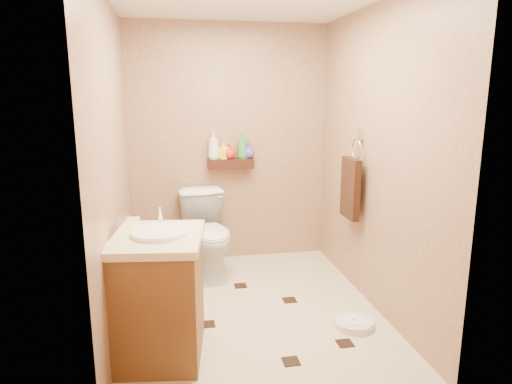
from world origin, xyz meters
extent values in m
plane|color=beige|center=(0.00, 0.00, 0.00)|extent=(2.50, 2.50, 0.00)
cube|color=#9E7A5A|center=(0.00, 1.25, 1.20)|extent=(2.00, 0.04, 2.40)
cube|color=#9E7A5A|center=(0.00, -1.25, 1.20)|extent=(2.00, 0.04, 2.40)
cube|color=#9E7A5A|center=(-1.00, 0.00, 1.20)|extent=(0.04, 2.50, 2.40)
cube|color=#9E7A5A|center=(1.00, 0.00, 1.20)|extent=(0.04, 2.50, 2.40)
cube|color=#36180E|center=(0.00, 1.17, 1.02)|extent=(0.46, 0.14, 0.10)
cube|color=black|center=(-0.37, -0.18, 0.00)|extent=(0.11, 0.11, 0.01)
cube|color=black|center=(0.35, 0.11, 0.00)|extent=(0.11, 0.11, 0.01)
cube|color=black|center=(0.13, -0.77, 0.00)|extent=(0.11, 0.11, 0.01)
cube|color=black|center=(-0.55, 0.48, 0.00)|extent=(0.11, 0.11, 0.01)
cube|color=black|center=(0.56, -0.63, 0.00)|extent=(0.11, 0.11, 0.01)
cube|color=black|center=(-0.02, 0.47, 0.00)|extent=(0.11, 0.11, 0.01)
imported|color=white|center=(-0.27, 0.83, 0.40)|extent=(0.54, 0.83, 0.79)
cube|color=brown|center=(-0.70, -0.50, 0.39)|extent=(0.61, 0.71, 0.78)
cube|color=beige|center=(-0.70, -0.50, 0.81)|extent=(0.65, 0.75, 0.05)
cylinder|color=white|center=(-0.68, -0.50, 0.84)|extent=(0.36, 0.36, 0.05)
cylinder|color=silver|center=(-0.68, -0.28, 0.91)|extent=(0.03, 0.03, 0.12)
cylinder|color=silver|center=(0.71, -0.41, 0.03)|extent=(0.33, 0.33, 0.05)
cylinder|color=white|center=(0.71, -0.41, 0.06)|extent=(0.17, 0.17, 0.01)
cylinder|color=#1B6E60|center=(-0.82, 0.65, 0.06)|extent=(0.11, 0.11, 0.12)
cylinder|color=silver|center=(-0.82, 0.65, 0.28)|extent=(0.02, 0.02, 0.34)
sphere|color=silver|center=(-0.82, 0.65, 0.44)|extent=(0.08, 0.08, 0.08)
cube|color=silver|center=(0.98, 0.25, 1.38)|extent=(0.03, 0.06, 0.08)
torus|color=silver|center=(0.95, 0.25, 1.26)|extent=(0.02, 0.19, 0.19)
cube|color=#331E0F|center=(0.91, 0.25, 0.92)|extent=(0.06, 0.30, 0.52)
cylinder|color=silver|center=(-0.94, 0.65, 0.60)|extent=(0.11, 0.11, 0.11)
cylinder|color=silver|center=(-0.98, 0.65, 0.66)|extent=(0.04, 0.02, 0.02)
imported|color=silver|center=(-0.17, 1.17, 1.21)|extent=(0.15, 0.15, 0.28)
imported|color=yellow|center=(-0.07, 1.17, 1.16)|extent=(0.11, 0.11, 0.18)
imported|color=red|center=(-0.01, 1.17, 1.14)|extent=(0.14, 0.14, 0.15)
imported|color=green|center=(0.12, 1.17, 1.20)|extent=(0.14, 0.14, 0.26)
imported|color=#DE724A|center=(0.13, 1.17, 1.14)|extent=(0.07, 0.07, 0.15)
imported|color=#4641A2|center=(0.18, 1.17, 1.15)|extent=(0.14, 0.14, 0.16)
camera|label=1|loc=(-0.60, -3.35, 1.73)|focal=32.00mm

